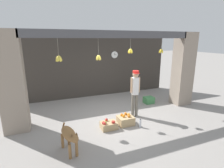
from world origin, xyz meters
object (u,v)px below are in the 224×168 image
at_px(fruit_crate_oranges, 126,120).
at_px(fruit_crate_apples, 109,125).
at_px(water_bottle, 140,123).
at_px(produce_box_green, 149,100).
at_px(dog, 69,135).
at_px(wall_clock, 115,55).
at_px(shopkeeper, 135,90).

height_order(fruit_crate_oranges, fruit_crate_apples, fruit_crate_oranges).
relative_size(fruit_crate_apples, water_bottle, 1.77).
bearing_deg(produce_box_green, dog, -149.01).
xyz_separation_m(fruit_crate_apples, wall_clock, (1.57, 3.32, 1.85)).
xyz_separation_m(fruit_crate_oranges, fruit_crate_apples, (-0.62, -0.07, -0.02)).
relative_size(produce_box_green, wall_clock, 1.15).
height_order(dog, wall_clock, wall_clock).
distance_m(dog, water_bottle, 2.33).
bearing_deg(produce_box_green, water_bottle, -129.83).
xyz_separation_m(fruit_crate_apples, water_bottle, (0.96, -0.29, 0.01)).
distance_m(produce_box_green, wall_clock, 2.75).
height_order(water_bottle, wall_clock, wall_clock).
distance_m(shopkeeper, water_bottle, 1.20).
xyz_separation_m(water_bottle, wall_clock, (0.60, 3.60, 1.85)).
bearing_deg(shopkeeper, dog, 36.68).
bearing_deg(shopkeeper, fruit_crate_oranges, 47.36).
bearing_deg(produce_box_green, wall_clock, 114.79).
bearing_deg(dog, water_bottle, 89.82).
height_order(fruit_crate_oranges, water_bottle, fruit_crate_oranges).
distance_m(fruit_crate_oranges, fruit_crate_apples, 0.63).
bearing_deg(wall_clock, fruit_crate_apples, -115.28).
bearing_deg(fruit_crate_oranges, water_bottle, -46.45).
relative_size(dog, fruit_crate_apples, 2.02).
xyz_separation_m(produce_box_green, water_bottle, (-1.46, -1.75, -0.01)).
relative_size(shopkeeper, water_bottle, 6.03).
distance_m(fruit_crate_oranges, produce_box_green, 2.28).
xyz_separation_m(fruit_crate_oranges, produce_box_green, (1.80, 1.39, -0.01)).
height_order(produce_box_green, wall_clock, wall_clock).
height_order(fruit_crate_apples, water_bottle, fruit_crate_apples).
bearing_deg(fruit_crate_oranges, shopkeeper, 38.07).
distance_m(dog, shopkeeper, 2.84).
bearing_deg(fruit_crate_apples, dog, -149.29).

